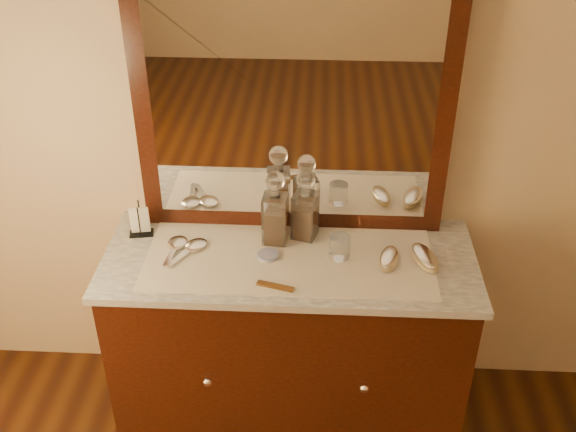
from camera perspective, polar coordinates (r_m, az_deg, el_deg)
The scene contains 18 objects.
dresser_cabinet at distance 2.88m, azimuth 0.11°, elevation -10.56°, with size 1.40×0.55×0.82m, color black.
dresser_plinth at distance 3.14m, azimuth 0.10°, elevation -15.48°, with size 1.46×0.59×0.08m, color black.
knob_left at distance 2.68m, azimuth -6.84°, elevation -13.78°, with size 0.04×0.04×0.04m, color silver.
knob_right at distance 2.65m, azimuth 6.47°, elevation -14.30°, with size 0.04×0.04×0.04m, color silver.
marble_top at distance 2.60m, azimuth 0.12°, elevation -3.73°, with size 1.44×0.59×0.03m, color white.
mirror_frame at distance 2.56m, azimuth 0.42°, elevation 8.92°, with size 1.20×0.08×1.00m, color black.
mirror_glass at distance 2.53m, azimuth 0.38°, elevation 8.61°, with size 1.06×0.01×0.86m, color white.
lace_runner at distance 2.58m, azimuth 0.10°, elevation -3.69°, with size 1.10×0.45×0.00m, color silver.
pin_dish at distance 2.59m, azimuth -1.70°, elevation -3.33°, with size 0.08×0.08×0.01m, color silver.
comb at distance 2.44m, azimuth -1.08°, elevation -5.97°, with size 0.14×0.03×0.01m, color brown.
napkin_rack at distance 2.76m, azimuth -12.44°, elevation -0.50°, with size 0.10×0.07×0.14m.
decanter_left at distance 2.61m, azimuth -1.09°, elevation 0.12°, with size 0.10×0.10×0.31m.
decanter_right at distance 2.64m, azimuth 1.46°, elevation 0.38°, with size 0.11×0.11×0.30m.
brush_near at distance 2.57m, azimuth 8.54°, elevation -3.61°, with size 0.10×0.16×0.04m.
brush_far at distance 2.60m, azimuth 11.54°, elevation -3.48°, with size 0.13×0.19×0.05m.
hand_mirror_outer at distance 2.67m, azimuth -9.48°, elevation -2.47°, with size 0.09×0.21×0.02m.
hand_mirror_inner at distance 2.65m, azimuth -8.06°, elevation -2.65°, with size 0.15×0.21×0.02m.
tumblers at distance 2.57m, azimuth 4.38°, elevation -2.62°, with size 0.08×0.08×0.09m.
Camera 1 is at (0.11, -0.14, 2.38)m, focal length 41.94 mm.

